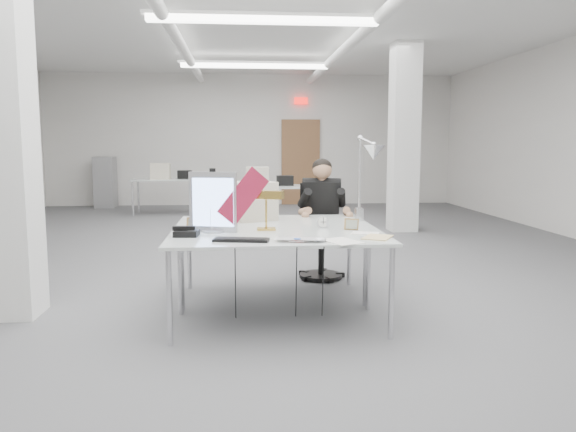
% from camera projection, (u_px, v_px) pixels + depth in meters
% --- Properties ---
extents(room_shell, '(10.04, 14.04, 3.24)m').
position_uv_depth(room_shell, '(267.00, 128.00, 7.04)').
color(room_shell, '#505052').
rests_on(room_shell, ground).
extents(desk_main, '(1.80, 0.90, 0.02)m').
position_uv_depth(desk_main, '(279.00, 238.00, 4.56)').
color(desk_main, silver).
rests_on(desk_main, room_shell).
extents(desk_second, '(1.80, 0.90, 0.02)m').
position_uv_depth(desk_second, '(272.00, 222.00, 5.45)').
color(desk_second, silver).
rests_on(desk_second, room_shell).
extents(bg_desk_a, '(1.60, 0.80, 0.02)m').
position_uv_depth(bg_desk_a, '(269.00, 187.00, 10.01)').
color(bg_desk_a, silver).
rests_on(bg_desk_a, room_shell).
extents(bg_desk_b, '(1.60, 0.80, 0.02)m').
position_uv_depth(bg_desk_b, '(170.00, 180.00, 12.02)').
color(bg_desk_b, silver).
rests_on(bg_desk_b, room_shell).
extents(filing_cabinet, '(0.45, 0.55, 1.20)m').
position_uv_depth(filing_cabinet, '(105.00, 182.00, 13.32)').
color(filing_cabinet, gray).
rests_on(filing_cabinet, room_shell).
extents(office_chair, '(0.67, 0.67, 1.16)m').
position_uv_depth(office_chair, '(321.00, 227.00, 6.23)').
color(office_chair, black).
rests_on(office_chair, room_shell).
extents(seated_person, '(0.64, 0.74, 0.97)m').
position_uv_depth(seated_person, '(322.00, 199.00, 6.14)').
color(seated_person, black).
rests_on(seated_person, office_chair).
extents(monitor, '(0.41, 0.14, 0.51)m').
position_uv_depth(monitor, '(213.00, 202.00, 4.74)').
color(monitor, '#ACABB0').
rests_on(monitor, desk_main).
extents(pennant, '(0.44, 0.16, 0.50)m').
position_uv_depth(pennant, '(243.00, 196.00, 4.73)').
color(pennant, maroon).
rests_on(pennant, monitor).
extents(keyboard, '(0.45, 0.22, 0.02)m').
position_uv_depth(keyboard, '(241.00, 240.00, 4.32)').
color(keyboard, black).
rests_on(keyboard, desk_main).
extents(laptop, '(0.39, 0.29, 0.03)m').
position_uv_depth(laptop, '(297.00, 241.00, 4.25)').
color(laptop, silver).
rests_on(laptop, desk_main).
extents(mouse, '(0.10, 0.07, 0.04)m').
position_uv_depth(mouse, '(321.00, 240.00, 4.28)').
color(mouse, silver).
rests_on(mouse, desk_main).
extents(bankers_lamp, '(0.29, 0.19, 0.30)m').
position_uv_depth(bankers_lamp, '(266.00, 213.00, 4.87)').
color(bankers_lamp, gold).
rests_on(bankers_lamp, desk_main).
extents(desk_phone, '(0.21, 0.19, 0.05)m').
position_uv_depth(desk_phone, '(187.00, 233.00, 4.55)').
color(desk_phone, black).
rests_on(desk_phone, desk_main).
extents(picture_frame_left, '(0.15, 0.07, 0.11)m').
position_uv_depth(picture_frame_left, '(195.00, 224.00, 4.84)').
color(picture_frame_left, '#A57A47').
rests_on(picture_frame_left, desk_main).
extents(picture_frame_right, '(0.13, 0.08, 0.10)m').
position_uv_depth(picture_frame_right, '(351.00, 224.00, 4.88)').
color(picture_frame_right, olive).
rests_on(picture_frame_right, desk_main).
extents(desk_clock, '(0.11, 0.04, 0.11)m').
position_uv_depth(desk_clock, '(323.00, 222.00, 5.00)').
color(desk_clock, '#B0B0B5').
rests_on(desk_clock, desk_main).
extents(paper_stack_a, '(0.33, 0.38, 0.01)m').
position_uv_depth(paper_stack_a, '(342.00, 241.00, 4.30)').
color(paper_stack_a, silver).
rests_on(paper_stack_a, desk_main).
extents(paper_stack_b, '(0.31, 0.34, 0.01)m').
position_uv_depth(paper_stack_b, '(378.00, 237.00, 4.47)').
color(paper_stack_b, '#D4B97E').
rests_on(paper_stack_b, desk_main).
extents(paper_stack_c, '(0.26, 0.22, 0.01)m').
position_uv_depth(paper_stack_c, '(365.00, 233.00, 4.68)').
color(paper_stack_c, silver).
rests_on(paper_stack_c, desk_main).
extents(beige_monitor, '(0.52, 0.51, 0.38)m').
position_uv_depth(beige_monitor, '(252.00, 201.00, 5.51)').
color(beige_monitor, '#BBB19B').
rests_on(beige_monitor, desk_second).
extents(architect_lamp, '(0.31, 0.65, 0.80)m').
position_uv_depth(architect_lamp, '(365.00, 181.00, 5.19)').
color(architect_lamp, '#B5B4B8').
rests_on(architect_lamp, desk_second).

